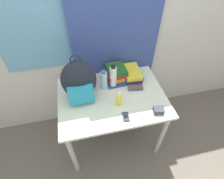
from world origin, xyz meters
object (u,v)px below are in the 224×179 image
backpack (79,82)px  sunscreen_bottle (119,99)px  book_stack_left (116,74)px  cell_phone (126,117)px  sunglasses_case (135,88)px  book_stack_center (132,74)px  water_bottle (104,80)px  camera_pouch (159,110)px  sports_bottle (113,77)px

backpack → sunscreen_bottle: size_ratio=2.94×
book_stack_left → cell_phone: 0.51m
sunglasses_case → book_stack_center: bearing=85.3°
book_stack_center → water_bottle: water_bottle is taller
book_stack_left → book_stack_center: bearing=-0.7°
water_bottle → sunglasses_case: 0.34m
backpack → cell_phone: bearing=-42.5°
backpack → sunscreen_bottle: (0.33, -0.17, -0.13)m
sunscreen_bottle → camera_pouch: size_ratio=1.63×
book_stack_center → sunscreen_bottle: (-0.23, -0.34, 0.03)m
sports_bottle → camera_pouch: 0.54m
water_bottle → sports_bottle: sports_bottle is taller
sunscreen_bottle → camera_pouch: bearing=-27.1°
sports_bottle → sunglasses_case: size_ratio=1.71×
book_stack_center → camera_pouch: bearing=-79.5°
backpack → sports_bottle: size_ratio=1.84×
sports_bottle → sunscreen_bottle: 0.26m
book_stack_center → camera_pouch: book_stack_center is taller
sunglasses_case → camera_pouch: (0.11, -0.33, 0.01)m
sports_bottle → cell_phone: size_ratio=2.68×
sunscreen_bottle → cell_phone: 0.17m
cell_phone → camera_pouch: size_ratio=0.97×
cell_phone → sunglasses_case: 0.37m
sunscreen_bottle → book_stack_center: bearing=55.8°
camera_pouch → book_stack_left: bearing=118.2°
water_bottle → sports_bottle: size_ratio=0.84×
backpack → cell_phone: 0.52m
backpack → book_stack_left: (0.38, 0.18, -0.13)m
backpack → sunglasses_case: bearing=-0.8°
backpack → sports_bottle: bearing=14.2°
backpack → water_bottle: bearing=19.3°
sports_bottle → sunglasses_case: 0.26m
book_stack_left → sunscreen_bottle: 0.35m
water_bottle → cell_phone: size_ratio=2.24×
book_stack_left → backpack: bearing=-155.2°
book_stack_left → cell_phone: bearing=-93.4°
sunscreen_bottle → sunglasses_case: sunscreen_bottle is taller
backpack → book_stack_left: backpack is taller
backpack → book_stack_left: bearing=24.8°
sports_bottle → sunscreen_bottle: bearing=-90.8°
water_bottle → sunscreen_bottle: (0.09, -0.25, -0.03)m
water_bottle → camera_pouch: (0.42, -0.42, -0.08)m
backpack → book_stack_center: 0.61m
book_stack_center → backpack: bearing=-162.8°
book_stack_center → sports_bottle: size_ratio=1.05×
sunscreen_bottle → sunglasses_case: size_ratio=1.07×
camera_pouch → cell_phone: bearing=177.8°
book_stack_left → cell_phone: book_stack_left is taller
book_stack_left → sunglasses_case: (0.16, -0.19, -0.06)m
book_stack_left → cell_phone: (-0.03, -0.50, -0.07)m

